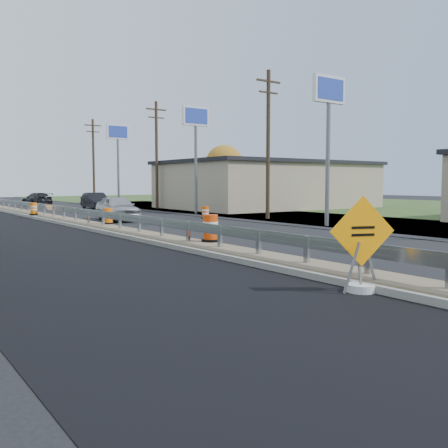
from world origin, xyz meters
TOP-DOWN VIEW (x-y plane):
  - ground at (0.00, 0.00)m, footprint 140.00×140.00m
  - grass_verge_far at (30.00, 10.00)m, footprint 40.00×120.00m
  - median at (0.00, 8.00)m, footprint 1.60×55.00m
  - guardrail at (0.00, 9.00)m, footprint 0.10×46.15m
  - retail_building_near at (20.99, 20.00)m, footprint 18.50×12.50m
  - pylon_sign_south at (10.50, 3.00)m, footprint 2.20×0.30m
  - pylon_sign_mid at (10.50, 16.00)m, footprint 2.20×0.30m
  - pylon_sign_north at (10.50, 30.00)m, footprint 2.20×0.30m
  - utility_pole_smid at (11.50, 9.00)m, footprint 1.90×0.26m
  - utility_pole_nmid at (11.50, 24.00)m, footprint 1.90×0.26m
  - utility_pole_north at (11.50, 39.00)m, footprint 1.90×0.26m
  - tree_far_yellow at (26.00, 34.00)m, footprint 4.62×4.62m
  - caution_sign at (-0.90, -8.52)m, footprint 1.41×0.63m
  - barrel_median_near at (0.55, -0.63)m, footprint 0.66×0.66m
  - barrel_median_mid at (0.55, 8.70)m, footprint 0.55×0.55m
  - barrel_median_far at (-0.55, 18.46)m, footprint 0.54×0.54m
  - barrel_shoulder_near at (8.51, 11.73)m, footprint 0.54×0.54m
  - barrel_shoulder_mid at (7.00, 21.69)m, footprint 0.66×0.66m
  - barrel_shoulder_far at (8.45, 31.49)m, footprint 0.53×0.53m
  - car_silver at (3.10, 13.35)m, footprint 2.29×4.71m
  - car_dark_mid at (7.00, 27.06)m, footprint 1.90×4.52m
  - car_dark_far at (4.52, 36.38)m, footprint 2.19×4.68m

SIDE VIEW (x-z plane):
  - ground at x=0.00m, z-range 0.00..0.00m
  - grass_verge_far at x=30.00m, z-range 0.00..0.03m
  - median at x=0.00m, z-range 0.00..0.23m
  - barrel_shoulder_far at x=8.45m, z-range -0.02..0.76m
  - barrel_shoulder_near at x=8.51m, z-range -0.02..0.77m
  - barrel_shoulder_mid at x=7.00m, z-range -0.02..0.95m
  - caution_sign at x=-0.90m, z-range -0.51..1.56m
  - barrel_median_far at x=-0.55m, z-range 0.21..1.01m
  - barrel_median_mid at x=0.55m, z-range 0.21..1.03m
  - car_dark_far at x=4.52m, z-range 0.00..1.32m
  - barrel_median_near at x=0.55m, z-range 0.21..1.18m
  - car_dark_mid at x=7.00m, z-range 0.00..1.45m
  - guardrail at x=0.00m, z-range 0.37..1.09m
  - car_silver at x=3.10m, z-range 0.00..1.55m
  - retail_building_near at x=20.99m, z-range 0.02..4.29m
  - tree_far_yellow at x=26.00m, z-range 1.11..7.97m
  - utility_pole_smid at x=11.50m, z-range 0.23..9.63m
  - utility_pole_nmid at x=11.50m, z-range 0.23..9.63m
  - utility_pole_north at x=11.50m, z-range 0.23..9.63m
  - pylon_sign_south at x=10.50m, z-range 2.53..10.43m
  - pylon_sign_mid at x=10.50m, z-range 2.53..10.43m
  - pylon_sign_north at x=10.50m, z-range 2.53..10.43m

